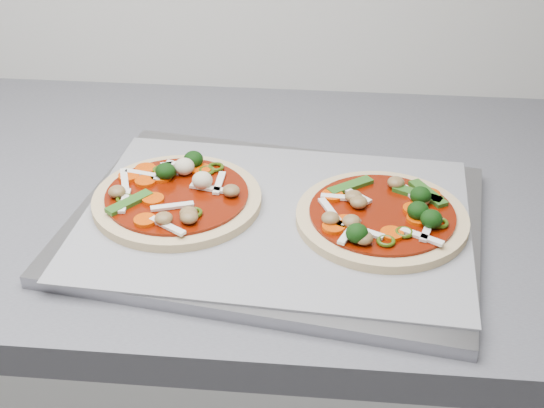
{
  "coord_description": "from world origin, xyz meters",
  "views": [
    {
      "loc": [
        -0.12,
        0.51,
        1.39
      ],
      "look_at": [
        -0.19,
        1.22,
        0.93
      ],
      "focal_mm": 50.0,
      "sensor_mm": 36.0,
      "label": 1
    }
  ],
  "objects": [
    {
      "name": "baking_tray",
      "position": [
        -0.19,
        1.22,
        0.91
      ],
      "size": [
        0.5,
        0.4,
        0.01
      ],
      "primitive_type": "cube",
      "rotation": [
        0.0,
        0.0,
        -0.15
      ],
      "color": "gray",
      "rests_on": "countertop"
    },
    {
      "name": "pizza_right",
      "position": [
        -0.06,
        1.21,
        0.93
      ],
      "size": [
        0.2,
        0.2,
        0.03
      ],
      "rotation": [
        0.0,
        0.0,
        0.04
      ],
      "color": "tan",
      "rests_on": "parchment"
    },
    {
      "name": "parchment",
      "position": [
        -0.19,
        1.22,
        0.92
      ],
      "size": [
        0.45,
        0.34,
        0.0
      ],
      "primitive_type": "cube",
      "rotation": [
        0.0,
        0.0,
        -0.07
      ],
      "color": "gray",
      "rests_on": "baking_tray"
    },
    {
      "name": "pizza_left",
      "position": [
        -0.3,
        1.23,
        0.93
      ],
      "size": [
        0.24,
        0.24,
        0.03
      ],
      "rotation": [
        0.0,
        0.0,
        -0.27
      ],
      "color": "tan",
      "rests_on": "parchment"
    },
    {
      "name": "countertop",
      "position": [
        0.0,
        1.3,
        0.88
      ],
      "size": [
        3.6,
        0.6,
        0.04
      ],
      "primitive_type": "cube",
      "color": "slate",
      "rests_on": "base_cabinet"
    }
  ]
}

